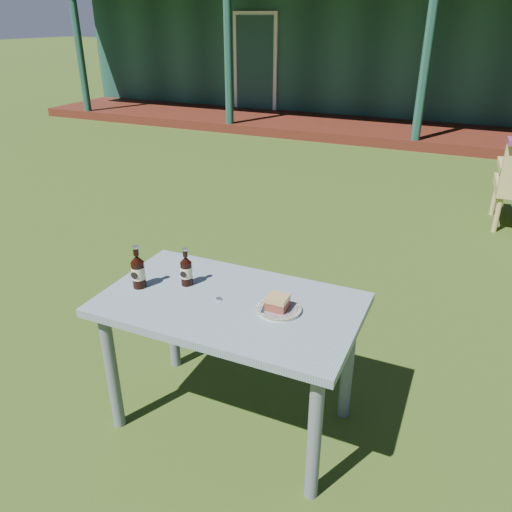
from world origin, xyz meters
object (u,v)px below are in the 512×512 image
at_px(cake_slice, 278,302).
at_px(cola_bottle_far, 138,271).
at_px(plate, 279,309).
at_px(cafe_table, 230,319).
at_px(cola_bottle_near, 186,270).

height_order(cake_slice, cola_bottle_far, cola_bottle_far).
xyz_separation_m(plate, cola_bottle_far, (-0.70, -0.08, 0.08)).
bearing_deg(cola_bottle_far, cafe_table, 7.18).
distance_m(cafe_table, cake_slice, 0.28).
height_order(plate, cola_bottle_far, cola_bottle_far).
xyz_separation_m(cola_bottle_near, cola_bottle_far, (-0.20, -0.12, 0.01)).
bearing_deg(cafe_table, cola_bottle_far, -172.82).
xyz_separation_m(cafe_table, cola_bottle_near, (-0.26, 0.06, 0.18)).
distance_m(plate, cola_bottle_near, 0.51).
height_order(cafe_table, plate, plate).
relative_size(cafe_table, cola_bottle_near, 6.16).
height_order(cafe_table, cola_bottle_near, cola_bottle_near).
distance_m(plate, cake_slice, 0.04).
xyz_separation_m(cafe_table, cola_bottle_far, (-0.46, -0.06, 0.19)).
height_order(cafe_table, cake_slice, cake_slice).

